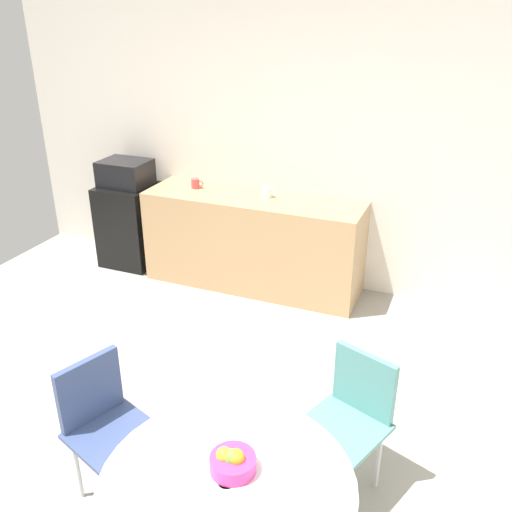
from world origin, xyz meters
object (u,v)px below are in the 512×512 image
at_px(round_table, 228,505).
at_px(mug_white, 196,183).
at_px(mini_fridge, 131,224).
at_px(microwave, 125,173).
at_px(chair_navy, 102,414).
at_px(fruit_bowl, 233,461).
at_px(mug_green, 268,192).
at_px(chair_teal, 353,407).

relative_size(round_table, mug_white, 8.50).
xyz_separation_m(mini_fridge, microwave, (0.00, 0.00, 0.55)).
relative_size(microwave, round_table, 0.44).
height_order(chair_navy, fruit_bowl, fruit_bowl).
bearing_deg(mini_fridge, fruit_bowl, -49.26).
bearing_deg(microwave, mini_fridge, 0.00).
distance_m(chair_navy, fruit_bowl, 0.97).
bearing_deg(mug_green, chair_navy, -88.39).
relative_size(microwave, chair_teal, 0.58).
bearing_deg(mini_fridge, mug_white, 3.40).
bearing_deg(round_table, fruit_bowl, 93.37).
distance_m(mini_fridge, round_table, 3.88).
xyz_separation_m(microwave, mug_white, (0.77, 0.05, -0.03)).
bearing_deg(fruit_bowl, mug_white, 120.40).
height_order(round_table, chair_navy, chair_navy).
height_order(chair_teal, fruit_bowl, fruit_bowl).
xyz_separation_m(microwave, round_table, (2.50, -2.97, -0.39)).
height_order(round_table, fruit_bowl, fruit_bowl).
bearing_deg(chair_navy, chair_teal, 24.55).
height_order(mug_white, mug_green, same).
xyz_separation_m(mini_fridge, mug_white, (0.77, 0.05, 0.52)).
bearing_deg(mini_fridge, chair_navy, -58.87).
xyz_separation_m(fruit_bowl, mug_green, (-0.98, 2.95, 0.18)).
distance_m(microwave, round_table, 3.90).
distance_m(microwave, mug_green, 1.52).
distance_m(chair_teal, chair_navy, 1.38).
height_order(chair_teal, mug_green, mug_green).
relative_size(chair_teal, mug_green, 6.43).
xyz_separation_m(microwave, fruit_bowl, (2.49, -2.90, -0.20)).
relative_size(mini_fridge, round_table, 0.77).
bearing_deg(chair_navy, microwave, 121.13).
distance_m(mini_fridge, mug_green, 1.60).
height_order(microwave, chair_teal, microwave).
relative_size(round_table, mug_green, 8.50).
bearing_deg(mug_white, round_table, -60.13).
bearing_deg(mug_green, mini_fridge, -178.03).
height_order(chair_teal, mug_white, mug_white).
bearing_deg(chair_teal, round_table, -110.80).
distance_m(fruit_bowl, mug_white, 3.41).
bearing_deg(round_table, chair_navy, 159.91).
bearing_deg(microwave, chair_teal, -35.97).
relative_size(chair_teal, chair_navy, 1.00).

